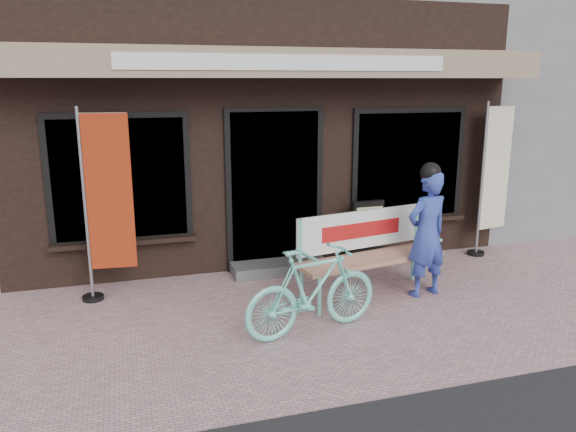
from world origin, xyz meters
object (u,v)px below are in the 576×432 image
object	(u,v)px
person	(427,231)
nobori_red	(106,203)
bicycle	(313,290)
nobori_cream	(493,177)
bench	(366,247)
menu_stand	(367,232)

from	to	relation	value
person	nobori_red	size ratio (longest dim) A/B	0.72
bicycle	nobori_cream	size ratio (longest dim) A/B	0.68
nobori_cream	person	bearing A→B (deg)	-157.09
person	nobori_cream	distance (m)	2.21
bench	menu_stand	bearing A→B (deg)	53.92
nobori_red	nobori_cream	world-z (taller)	nobori_red
bicycle	nobori_red	xyz separation A→B (m)	(-1.99, 1.57, 0.71)
bench	menu_stand	size ratio (longest dim) A/B	2.07
bicycle	person	bearing A→B (deg)	-81.60
nobori_red	nobori_cream	size ratio (longest dim) A/B	1.00
bicycle	nobori_red	bearing A→B (deg)	39.94
nobori_red	menu_stand	distance (m)	3.52
bicycle	menu_stand	world-z (taller)	menu_stand
nobori_cream	menu_stand	world-z (taller)	nobori_cream
menu_stand	nobori_cream	bearing A→B (deg)	-2.51
person	nobori_cream	xyz separation A→B (m)	(1.80, 1.24, 0.37)
nobori_cream	menu_stand	size ratio (longest dim) A/B	2.45
person	nobori_cream	size ratio (longest dim) A/B	0.72
nobori_red	nobori_cream	bearing A→B (deg)	8.20
bench	nobori_red	xyz separation A→B (m)	(-2.97, 0.71, 0.58)
bench	menu_stand	distance (m)	1.11
bench	nobori_cream	xyz separation A→B (m)	(2.46, 0.99, 0.57)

